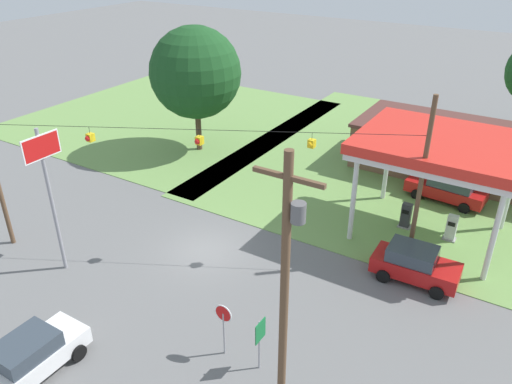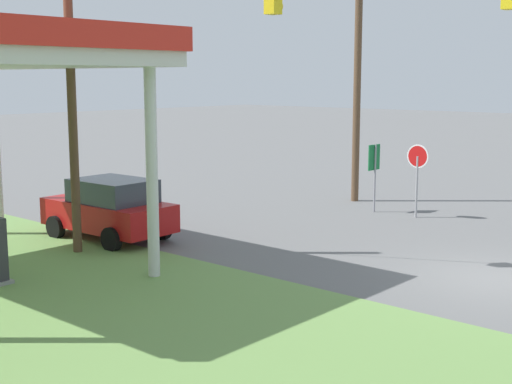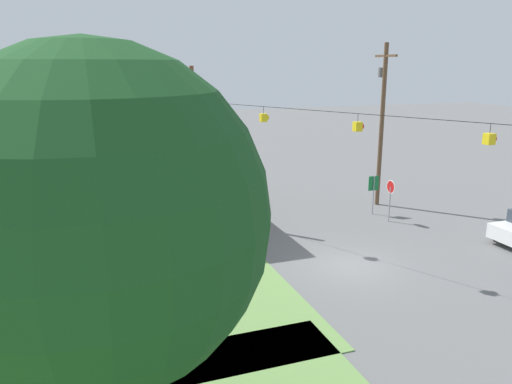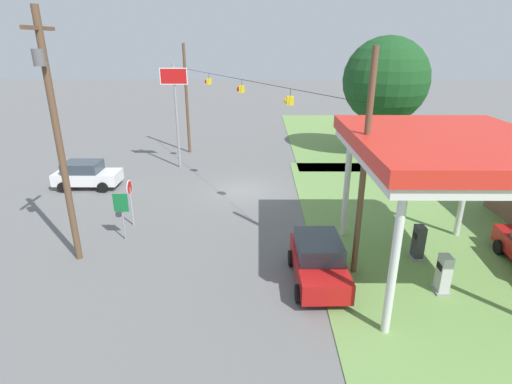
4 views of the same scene
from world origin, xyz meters
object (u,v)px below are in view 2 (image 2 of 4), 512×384
at_px(car_at_pumps_front, 109,208).
at_px(stop_sign_roadside, 417,165).
at_px(utility_pole_main, 357,50).
at_px(route_sign, 374,164).

bearing_deg(car_at_pumps_front, stop_sign_roadside, -121.55).
distance_m(stop_sign_roadside, utility_pole_main, 5.43).
height_order(car_at_pumps_front, utility_pole_main, utility_pole_main).
distance_m(stop_sign_roadside, route_sign, 1.65).
xyz_separation_m(route_sign, utility_pole_main, (1.81, -1.50, 4.04)).
xyz_separation_m(car_at_pumps_front, utility_pole_main, (-1.69, -10.38, 4.83)).
bearing_deg(utility_pole_main, route_sign, 140.36).
height_order(stop_sign_roadside, utility_pole_main, utility_pole_main).
bearing_deg(route_sign, car_at_pumps_front, 68.49).
relative_size(route_sign, utility_pole_main, 0.23).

